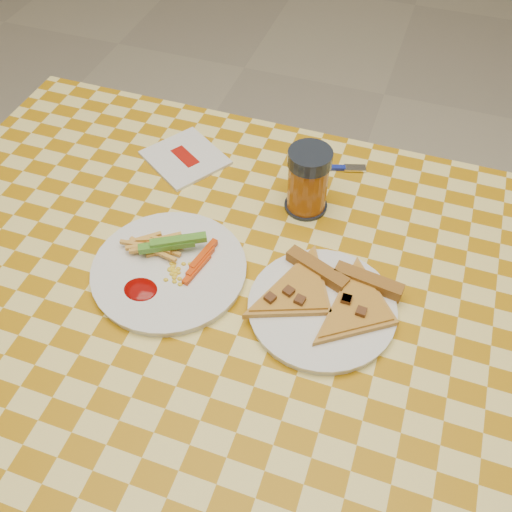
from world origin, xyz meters
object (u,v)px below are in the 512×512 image
Objects in this scene: table at (253,325)px; plate_left at (169,271)px; drink_glass at (308,181)px; plate_right at (322,309)px.

table is 5.24× the size of plate_left.
drink_glass reaches higher than plate_left.
plate_left is 1.10× the size of plate_right.
table is 0.16m from plate_left.
table is 0.13m from plate_right.
plate_left is at bearing -178.14° from plate_right.
table is at bearing -95.69° from drink_glass.
drink_glass is at bearing 84.31° from table.
drink_glass is at bearing 52.86° from plate_left.
plate_left reaches higher than table.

